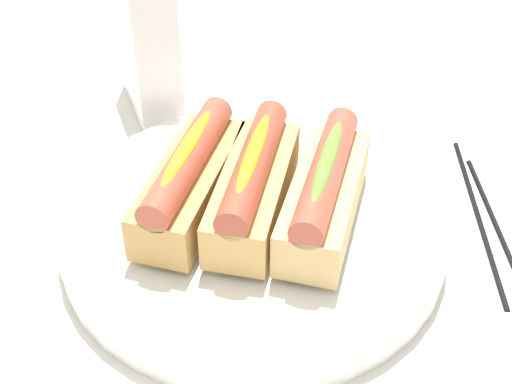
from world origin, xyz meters
The scene contains 8 objects.
ground_plane centered at (0.00, 0.00, 0.00)m, with size 2.40×2.40×0.00m, color silver.
serving_bowl centered at (-0.01, 0.00, 0.02)m, with size 0.32×0.32×0.03m.
hotdog_front centered at (-0.02, -0.06, 0.06)m, with size 0.16×0.09×0.06m.
hotdog_back centered at (-0.01, 0.00, 0.06)m, with size 0.16×0.09×0.06m.
hotdog_side centered at (0.00, 0.05, 0.06)m, with size 0.16×0.10×0.06m.
napkin_box centered at (0.20, 0.10, 0.07)m, with size 0.11×0.04×0.15m, color white.
chopstick_near centered at (0.01, -0.20, 0.00)m, with size 0.01×0.01×0.22m, color black.
chopstick_far centered at (-0.02, -0.21, 0.00)m, with size 0.01×0.01×0.22m, color black.
Camera 1 is at (-0.46, 0.02, 0.42)m, focal length 50.46 mm.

